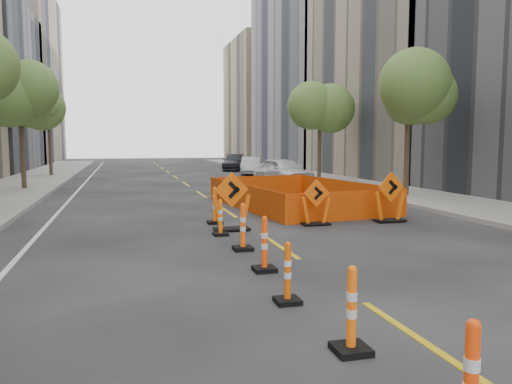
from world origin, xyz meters
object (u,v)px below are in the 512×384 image
object	(u,v)px
parked_car_near	(283,171)
parked_car_mid	(251,166)
channelizer_5	(220,217)
channelizer_6	(215,205)
chevron_sign_center	(316,202)
channelizer_3	(264,244)
channelizer_1	(352,309)
channelizer_2	(288,272)
chevron_sign_left	(232,201)
channelizer_0	(471,383)
channelizer_4	(243,227)
chevron_sign_right	(390,197)
parked_car_far	(234,162)

from	to	relation	value
parked_car_near	parked_car_mid	xyz separation A→B (m)	(0.33, 8.75, -0.12)
channelizer_5	parked_car_near	bearing A→B (deg)	65.95
channelizer_6	chevron_sign_center	distance (m)	3.05
channelizer_3	chevron_sign_center	distance (m)	5.58
channelizer_1	channelizer_2	xyz separation A→B (m)	(-0.14, 1.92, -0.04)
channelizer_1	chevron_sign_left	bearing A→B (deg)	87.53
channelizer_0	chevron_sign_left	xyz separation A→B (m)	(0.23, 10.24, 0.29)
chevron_sign_left	channelizer_6	bearing A→B (deg)	92.30
channelizer_0	chevron_sign_center	size ratio (longest dim) A/B	0.78
channelizer_4	channelizer_5	bearing A→B (deg)	94.55
channelizer_5	chevron_sign_right	distance (m)	5.58
channelizer_0	parked_car_mid	bearing A→B (deg)	78.60
channelizer_1	chevron_sign_right	bearing A→B (deg)	57.58
parked_car_far	channelizer_1	bearing A→B (deg)	-85.50
chevron_sign_center	parked_car_far	xyz separation A→B (m)	(3.83, 28.42, 0.01)
channelizer_0	channelizer_6	world-z (taller)	channelizer_6
channelizer_4	chevron_sign_left	bearing A→B (deg)	83.57
channelizer_0	channelizer_5	distance (m)	9.61
channelizer_6	chevron_sign_left	size ratio (longest dim) A/B	0.68
chevron_sign_center	channelizer_1	bearing A→B (deg)	-112.46
channelizer_3	chevron_sign_left	size ratio (longest dim) A/B	0.65
channelizer_0	channelizer_2	world-z (taller)	channelizer_0
channelizer_3	chevron_sign_right	world-z (taller)	chevron_sign_right
chevron_sign_right	parked_car_near	xyz separation A→B (m)	(1.02, 13.78, 0.01)
parked_car_near	chevron_sign_right	bearing A→B (deg)	-107.22
parked_car_far	parked_car_mid	bearing A→B (deg)	-75.42
chevron_sign_left	parked_car_mid	world-z (taller)	chevron_sign_left
channelizer_0	parked_car_mid	size ratio (longest dim) A/B	0.27
channelizer_2	channelizer_3	bearing A→B (deg)	84.70
chevron_sign_right	channelizer_3	bearing A→B (deg)	-144.55
channelizer_3	chevron_sign_right	bearing A→B (deg)	41.06
channelizer_3	channelizer_6	bearing A→B (deg)	89.18
channelizer_0	chevron_sign_center	distance (m)	10.88
parked_car_near	parked_car_mid	world-z (taller)	parked_car_near
channelizer_5	channelizer_6	xyz separation A→B (m)	(0.20, 1.92, 0.08)
channelizer_0	parked_car_far	world-z (taller)	parked_car_far
channelizer_0	channelizer_4	world-z (taller)	channelizer_4
channelizer_6	chevron_sign_right	size ratio (longest dim) A/B	0.72
parked_car_mid	channelizer_3	bearing A→B (deg)	-86.89
channelizer_1	channelizer_0	bearing A→B (deg)	-86.30
channelizer_5	channelizer_6	bearing A→B (deg)	84.08
channelizer_1	channelizer_6	distance (m)	9.61
channelizer_4	parked_car_mid	distance (m)	26.17
channelizer_0	chevron_sign_right	bearing A→B (deg)	63.13
channelizer_5	parked_car_mid	xyz separation A→B (m)	(6.86, 23.38, 0.18)
channelizer_4	channelizer_6	bearing A→B (deg)	89.31
channelizer_0	parked_car_near	bearing A→B (deg)	75.39
channelizer_1	channelizer_2	distance (m)	1.93
chevron_sign_center	chevron_sign_left	bearing A→B (deg)	-177.77
channelizer_3	channelizer_5	size ratio (longest dim) A/B	1.11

